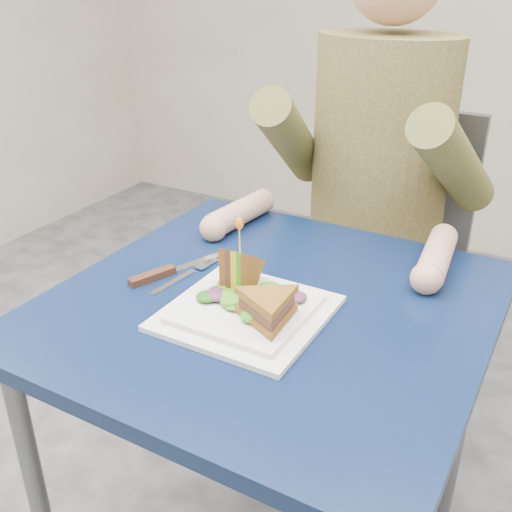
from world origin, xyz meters
The scene contains 12 objects.
table centered at (0.00, 0.00, 0.65)m, with size 0.75×0.75×0.73m.
chair centered at (0.00, 0.66, 0.54)m, with size 0.42×0.40×0.93m.
diner centered at (0.00, 0.54, 0.91)m, with size 0.54×0.59×0.74m.
plate centered at (-0.01, -0.07, 0.74)m, with size 0.26×0.26×0.02m.
sandwich_flat centered at (0.04, -0.09, 0.78)m, with size 0.16×0.16×0.05m.
sandwich_upright centered at (-0.05, -0.02, 0.78)m, with size 0.08×0.13×0.13m.
fork centered at (-0.19, -0.01, 0.73)m, with size 0.04×0.18×0.01m.
knife centered at (-0.23, -0.02, 0.74)m, with size 0.09×0.21×0.02m.
toothpick centered at (-0.05, -0.02, 0.85)m, with size 0.00×0.00×0.06m, color tan.
toothpick_frill centered at (-0.05, -0.02, 0.88)m, with size 0.01×0.01×0.02m, color orange.
lettuce_spill centered at (-0.01, -0.06, 0.76)m, with size 0.15×0.13×0.02m, color #337A14, non-canonical shape.
onion_ring centered at (0.00, -0.06, 0.77)m, with size 0.04×0.04×0.01m, color #9E4C7A.
Camera 1 is at (0.43, -0.82, 1.28)m, focal length 42.00 mm.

